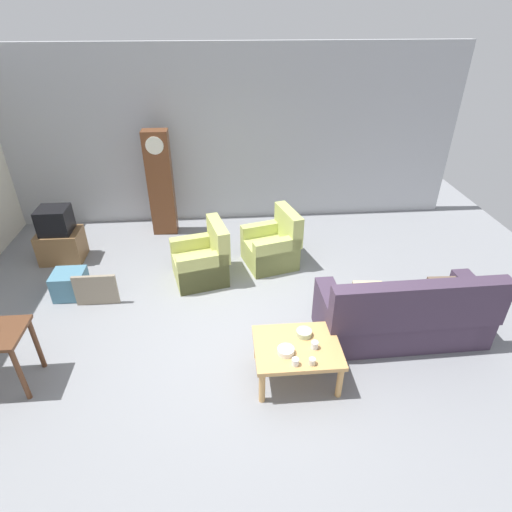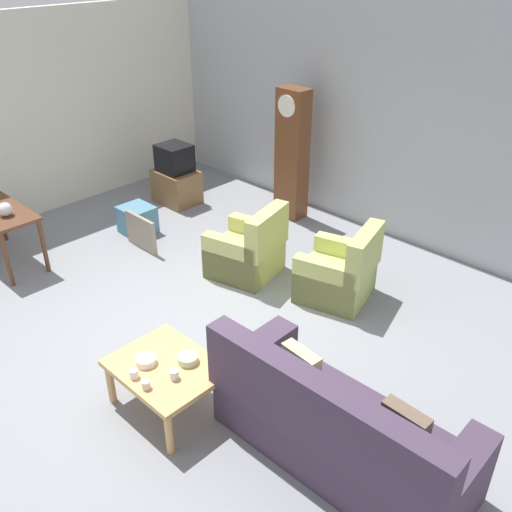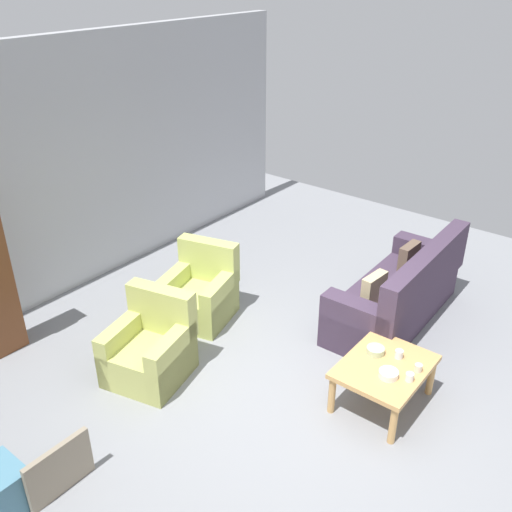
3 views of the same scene
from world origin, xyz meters
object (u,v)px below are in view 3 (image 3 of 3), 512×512
object	(u,v)px
coffee_table_wood	(384,370)
cup_white_porcelain	(410,377)
armchair_olive_near	(151,350)
bowl_white_stacked	(389,374)
cup_blue_rimmed	(399,354)
cup_cream_tall	(418,368)
armchair_olive_far	(200,295)
framed_picture_leaning	(60,469)
couch_floral	(399,295)
bowl_shallow_green	(375,350)

from	to	relation	value
coffee_table_wood	cup_white_porcelain	distance (m)	0.31
armchair_olive_near	bowl_white_stacked	distance (m)	2.44
cup_blue_rimmed	bowl_white_stacked	size ratio (longest dim) A/B	0.47
cup_blue_rimmed	cup_cream_tall	world-z (taller)	cup_blue_rimmed
armchair_olive_far	cup_cream_tall	size ratio (longest dim) A/B	12.81
bowl_white_stacked	cup_cream_tall	bearing A→B (deg)	-36.06
framed_picture_leaning	armchair_olive_near	bearing A→B (deg)	19.76
cup_blue_rimmed	cup_cream_tall	size ratio (longest dim) A/B	1.15
couch_floral	bowl_shallow_green	size ratio (longest dim) A/B	11.77
couch_floral	bowl_white_stacked	world-z (taller)	couch_floral
coffee_table_wood	bowl_white_stacked	world-z (taller)	bowl_white_stacked
armchair_olive_near	armchair_olive_far	xyz separation A→B (m)	(1.14, 0.36, 0.00)
couch_floral	armchair_olive_near	world-z (taller)	couch_floral
framed_picture_leaning	armchair_olive_far	bearing A→B (deg)	18.84
cup_white_porcelain	framed_picture_leaning	bearing A→B (deg)	143.66
bowl_white_stacked	bowl_shallow_green	distance (m)	0.36
armchair_olive_far	cup_white_porcelain	distance (m)	2.78
couch_floral	framed_picture_leaning	size ratio (longest dim) A/B	3.53
coffee_table_wood	bowl_white_stacked	xyz separation A→B (m)	(-0.15, -0.10, 0.10)
bowl_shallow_green	cup_white_porcelain	bearing A→B (deg)	-111.32
armchair_olive_far	cup_cream_tall	distance (m)	2.78
armchair_olive_near	cup_white_porcelain	bearing A→B (deg)	-66.50
armchair_olive_near	framed_picture_leaning	world-z (taller)	armchair_olive_near
cup_white_porcelain	bowl_white_stacked	bearing A→B (deg)	112.68
bowl_shallow_green	couch_floral	bearing A→B (deg)	15.80
armchair_olive_near	bowl_shallow_green	distance (m)	2.32
coffee_table_wood	bowl_white_stacked	bearing A→B (deg)	-144.41
bowl_shallow_green	framed_picture_leaning	bearing A→B (deg)	152.29
armchair_olive_far	cup_cream_tall	world-z (taller)	armchair_olive_far
framed_picture_leaning	cup_blue_rimmed	world-z (taller)	cup_blue_rimmed
armchair_olive_near	framed_picture_leaning	distance (m)	1.59
armchair_olive_near	coffee_table_wood	world-z (taller)	armchair_olive_near
armchair_olive_near	cup_cream_tall	size ratio (longest dim) A/B	12.62
armchair_olive_near	cup_white_porcelain	distance (m)	2.63
framed_picture_leaning	bowl_white_stacked	size ratio (longest dim) A/B	3.27
bowl_white_stacked	framed_picture_leaning	bearing A→B (deg)	145.55
cup_cream_tall	armchair_olive_far	bearing A→B (deg)	91.87
cup_white_porcelain	cup_cream_tall	xyz separation A→B (m)	(0.18, -0.01, -0.00)
cup_blue_rimmed	bowl_white_stacked	world-z (taller)	cup_blue_rimmed
coffee_table_wood	cup_cream_tall	xyz separation A→B (m)	(0.11, -0.29, 0.11)
armchair_olive_far	armchair_olive_near	bearing A→B (deg)	-162.39
armchair_olive_far	bowl_white_stacked	distance (m)	2.60
framed_picture_leaning	bowl_white_stacked	bearing A→B (deg)	-34.45
couch_floral	armchair_olive_far	world-z (taller)	couch_floral
cup_white_porcelain	bowl_white_stacked	world-z (taller)	cup_white_porcelain
armchair_olive_near	bowl_white_stacked	world-z (taller)	armchair_olive_near
couch_floral	bowl_shallow_green	distance (m)	1.41
armchair_olive_near	framed_picture_leaning	size ratio (longest dim) A/B	1.58
cup_white_porcelain	cup_cream_tall	bearing A→B (deg)	-2.05
framed_picture_leaning	bowl_white_stacked	world-z (taller)	bowl_white_stacked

